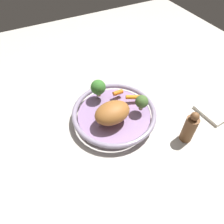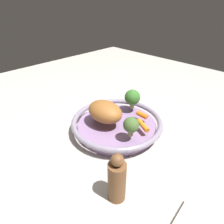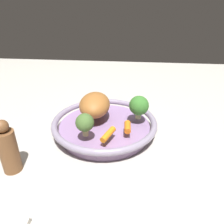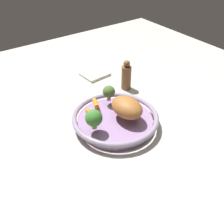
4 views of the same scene
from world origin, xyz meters
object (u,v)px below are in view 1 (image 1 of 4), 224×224
broccoli_floret_small (142,102)px  pepper_mill (190,128)px  baby_carrot_center (118,93)px  roast_chicken_piece (112,113)px  broccoli_floret_edge (98,87)px  dish_towel (213,111)px  baby_carrot_near_rim (133,97)px  serving_bowl (114,115)px

broccoli_floret_small → pepper_mill: (-0.16, -0.10, -0.03)m
baby_carrot_center → pepper_mill: (-0.27, -0.13, 0.00)m
roast_chicken_piece → baby_carrot_center: size_ratio=3.19×
broccoli_floret_small → baby_carrot_center: bearing=19.7°
roast_chicken_piece → pepper_mill: (-0.17, -0.21, -0.02)m
roast_chicken_piece → broccoli_floret_edge: 0.14m
baby_carrot_center → dish_towel: baby_carrot_center is taller
baby_carrot_center → baby_carrot_near_rim: size_ratio=0.73×
baby_carrot_center → baby_carrot_near_rim: same height
baby_carrot_near_rim → dish_towel: baby_carrot_near_rim is taller
serving_bowl → broccoli_floret_edge: broccoli_floret_edge is taller
broccoli_floret_small → dish_towel: broccoli_floret_small is taller
serving_bowl → pepper_mill: bearing=-136.5°
baby_carrot_near_rim → broccoli_floret_edge: 0.14m
baby_carrot_near_rim → broccoli_floret_small: size_ratio=0.89×
baby_carrot_center → dish_towel: size_ratio=0.34×
dish_towel → broccoli_floret_edge: bearing=57.1°
roast_chicken_piece → baby_carrot_near_rim: size_ratio=2.33×
baby_carrot_near_rim → broccoli_floret_small: 0.07m
baby_carrot_center → broccoli_floret_small: size_ratio=0.65×
pepper_mill → dish_towel: 0.20m
broccoli_floret_edge → broccoli_floret_small: 0.18m
serving_bowl → dish_towel: serving_bowl is taller
serving_bowl → baby_carrot_center: size_ratio=7.80×
broccoli_floret_edge → serving_bowl: bearing=-170.5°
serving_bowl → dish_towel: size_ratio=2.65×
serving_bowl → roast_chicken_piece: (-0.03, 0.02, 0.06)m
baby_carrot_near_rim → dish_towel: (-0.17, -0.28, -0.05)m
broccoli_floret_edge → dish_towel: size_ratio=0.59×
baby_carrot_near_rim → pepper_mill: (-0.22, -0.09, 0.00)m
serving_bowl → broccoli_floret_edge: bearing=9.5°
serving_bowl → roast_chicken_piece: bearing=143.7°
baby_carrot_center → roast_chicken_piece: bearing=143.2°
dish_towel → serving_bowl: bearing=68.1°
pepper_mill → roast_chicken_piece: bearing=52.2°
baby_carrot_near_rim → pepper_mill: pepper_mill is taller
baby_carrot_center → broccoli_floret_edge: (0.03, 0.07, 0.03)m
broccoli_floret_edge → pepper_mill: (-0.30, -0.21, -0.03)m
roast_chicken_piece → broccoli_floret_edge: bearing=-3.2°
serving_bowl → baby_carrot_center: 0.10m
roast_chicken_piece → dish_towel: (-0.12, -0.40, -0.08)m
baby_carrot_center → serving_bowl: bearing=143.0°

